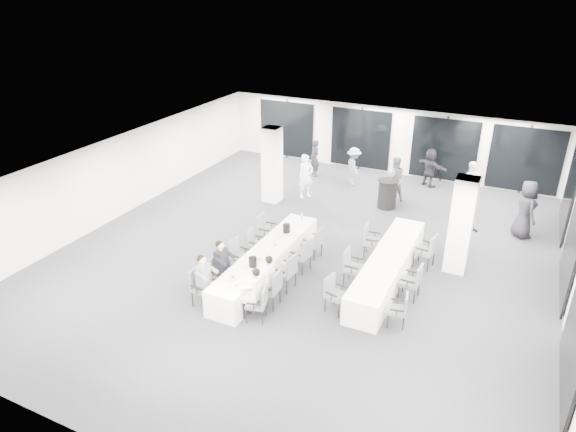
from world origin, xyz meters
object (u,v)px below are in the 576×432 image
Objects in this scene: chair_main_left_near at (201,284)px; standing_guest_h at (466,223)px; chair_main_left_second at (219,271)px; chair_main_left_mid at (237,254)px; chair_main_left_far at (265,228)px; chair_main_right_near at (260,301)px; chair_side_left_near at (334,291)px; chair_side_right_mid at (413,280)px; chair_side_left_far at (370,238)px; chair_main_right_far at (315,241)px; standing_guest_b at (394,176)px; chair_side_right_far at (428,249)px; standing_guest_e at (526,206)px; chair_side_left_mid at (351,265)px; standing_guest_c at (354,164)px; standing_guest_d at (471,183)px; chair_main_right_fourth at (303,254)px; standing_guest_f at (430,165)px; chair_main_right_mid at (287,270)px; chair_main_left_fourth at (254,241)px; ice_bucket_far at (286,228)px; standing_guest_a at (306,173)px; ice_bucket_near at (253,262)px; banquet_table_side at (388,267)px; chair_main_right_second at (272,286)px; standing_guest_g at (315,156)px; chair_side_right_near at (400,308)px; banquet_table_main at (267,262)px.

standing_guest_h reaches higher than chair_main_left_near.
chair_main_left_second is 0.99m from chair_main_left_mid.
chair_main_right_near is at bearing 22.75° from chair_main_left_far.
chair_side_left_near is at bearing 114.87° from chair_main_left_near.
chair_main_left_second is 5.09m from chair_side_right_mid.
chair_main_right_far is at bearing -69.03° from chair_side_left_far.
chair_side_right_mid is 0.52× the size of standing_guest_b.
chair_side_right_far is 0.48× the size of standing_guest_e.
chair_side_right_far reaches higher than chair_side_left_near.
standing_guest_c is (-2.37, 7.03, 0.28)m from chair_side_left_mid.
chair_side_left_mid is at bearing 32.95° from standing_guest_d.
chair_side_left_far is (1.45, 1.66, 0.03)m from chair_main_right_fourth.
chair_main_left_far is 0.59× the size of standing_guest_f.
standing_guest_e reaches higher than chair_main_right_far.
chair_main_right_mid reaches higher than chair_side_left_mid.
chair_main_left_fourth is 0.40× the size of standing_guest_e.
chair_side_left_near is 3.74× the size of ice_bucket_far.
standing_guest_a is 7.57× the size of ice_bucket_far.
ice_bucket_near reaches higher than chair_side_right_mid.
chair_main_right_far is 4.67m from standing_guest_a.
chair_main_right_near is at bearing -126.07° from banquet_table_side.
chair_main_right_fourth is 0.99× the size of chair_side_right_mid.
chair_main_right_second is 1.55m from chair_side_left_near.
chair_main_left_mid is 0.95× the size of chair_main_right_mid.
standing_guest_a is 5.08m from standing_guest_f.
chair_side_left_mid is 0.52× the size of standing_guest_h.
chair_side_left_mid is at bearing 145.11° from chair_side_right_far.
standing_guest_d reaches higher than chair_side_right_far.
banquet_table_side is at bearing 152.15° from chair_side_right_far.
chair_main_right_fourth is 0.95× the size of chair_side_left_mid.
ice_bucket_far is at bearing -29.75° from standing_guest_g.
chair_main_right_second is at bearing -15.34° from chair_main_right_near.
standing_guest_c reaches higher than chair_main_left_near.
ice_bucket_far is (-0.84, 0.67, 0.32)m from chair_main_right_fourth.
standing_guest_e is 7.68m from ice_bucket_far.
banquet_table_side is 19.93× the size of ice_bucket_far.
ice_bucket_near is at bearing 81.45° from chair_side_right_near.
chair_main_left_fourth is at bearing -172.68° from chair_main_left_mid.
chair_side_right_far is at bearing -50.61° from chair_main_right_near.
standing_guest_e reaches higher than chair_side_right_near.
chair_main_right_near is 0.49× the size of standing_guest_a.
chair_main_right_near is 7.87m from standing_guest_a.
standing_guest_h reaches higher than chair_main_right_mid.
chair_main_left_fourth is (-0.83, 0.74, 0.12)m from banquet_table_main.
standing_guest_a is 6.36m from standing_guest_h.
standing_guest_d reaches higher than chair_main_right_near.
standing_guest_b is 5.74m from ice_bucket_far.
chair_main_left_second is at bearing 50.58° from chair_main_right_near.
chair_main_right_near is 5.30m from chair_side_right_far.
chair_main_right_second is 0.59× the size of standing_guest_g.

